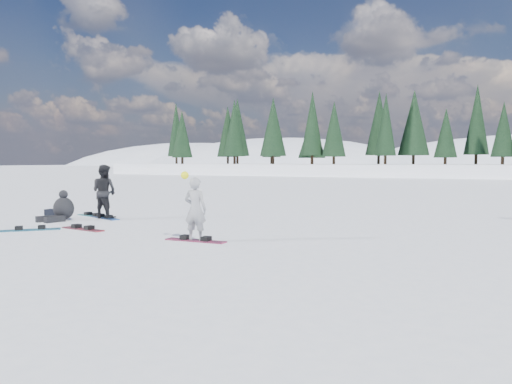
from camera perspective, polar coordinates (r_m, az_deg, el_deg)
ground at (r=13.29m, az=-12.01°, el=-4.52°), size 420.00×420.00×0.00m
alpine_backdrop at (r=201.07m, az=20.65°, el=-1.25°), size 412.50×227.00×53.20m
snowboarder_woman at (r=11.52m, az=-6.97°, el=-1.91°), size 0.58×0.42×1.61m
snowboarder_man at (r=16.81m, az=-16.98°, el=0.05°), size 0.88×0.70×1.74m
seated_rider at (r=16.68m, az=-21.28°, el=-1.80°), size 0.82×1.20×0.95m
gear_bag at (r=17.39m, az=-22.18°, el=-2.33°), size 0.49×0.37×0.30m
snowboard_woman at (r=11.61m, az=-6.92°, el=-5.54°), size 1.51×0.35×0.03m
snowboard_man at (r=16.88m, az=-16.92°, el=-2.85°), size 1.51×0.77×0.03m
snowboard_loose_a at (r=14.62m, az=-24.38°, el=-3.97°), size 1.25×1.27×0.03m
snowboard_loose_b at (r=14.27m, az=-19.18°, el=-4.03°), size 1.53×0.51×0.03m
snowboard_loose_c at (r=17.62m, az=-18.19°, el=-2.61°), size 1.52×0.67×0.03m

